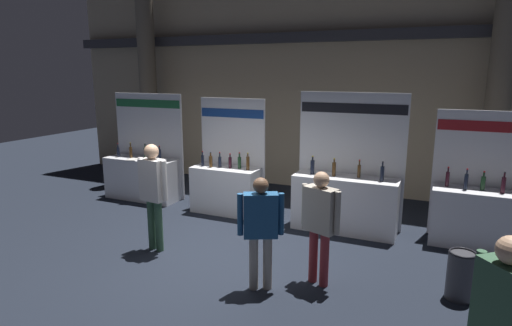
% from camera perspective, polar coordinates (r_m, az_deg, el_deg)
% --- Properties ---
extents(ground_plane, '(27.06, 27.06, 0.00)m').
position_cam_1_polar(ground_plane, '(7.07, -5.87, -12.27)').
color(ground_plane, black).
extents(hall_colonnade, '(13.53, 1.11, 6.76)m').
position_cam_1_polar(hall_colonnade, '(10.67, 6.44, 14.48)').
color(hall_colonnade, gray).
rests_on(hall_colonnade, ground_plane).
extents(exhibitor_booth_0, '(1.84, 0.73, 2.43)m').
position_cam_1_polar(exhibitor_booth_0, '(10.20, -14.96, -1.36)').
color(exhibitor_booth_0, white).
rests_on(exhibitor_booth_0, ground_plane).
extents(exhibitor_booth_1, '(1.48, 0.66, 2.38)m').
position_cam_1_polar(exhibitor_booth_1, '(8.93, -3.96, -2.90)').
color(exhibitor_booth_1, white).
rests_on(exhibitor_booth_1, ground_plane).
extents(exhibitor_booth_2, '(1.99, 0.66, 2.56)m').
position_cam_1_polar(exhibitor_booth_2, '(8.05, 11.97, -4.56)').
color(exhibitor_booth_2, white).
rests_on(exhibitor_booth_2, ground_plane).
extents(exhibitor_booth_3, '(1.62, 0.66, 2.29)m').
position_cam_1_polar(exhibitor_booth_3, '(8.12, 27.99, -5.95)').
color(exhibitor_booth_3, white).
rests_on(exhibitor_booth_3, ground_plane).
extents(trash_bin, '(0.34, 0.34, 0.66)m').
position_cam_1_polar(trash_bin, '(6.29, 25.88, -13.46)').
color(trash_bin, '#38383D').
rests_on(trash_bin, ground_plane).
extents(visitor_0, '(0.58, 0.28, 1.79)m').
position_cam_1_polar(visitor_0, '(7.08, -13.70, -3.21)').
color(visitor_0, '#33563D').
rests_on(visitor_0, ground_plane).
extents(visitor_1, '(0.57, 0.38, 1.58)m').
position_cam_1_polar(visitor_1, '(5.69, 0.63, -8.28)').
color(visitor_1, '#ADA393').
rests_on(visitor_1, ground_plane).
extents(visitor_2, '(0.45, 0.49, 1.71)m').
position_cam_1_polar(visitor_2, '(4.05, 30.26, -17.57)').
color(visitor_2, navy).
rests_on(visitor_2, ground_plane).
extents(visitor_4, '(0.59, 0.36, 1.62)m').
position_cam_1_polar(visitor_4, '(5.88, 8.64, -7.36)').
color(visitor_4, maroon).
rests_on(visitor_4, ground_plane).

